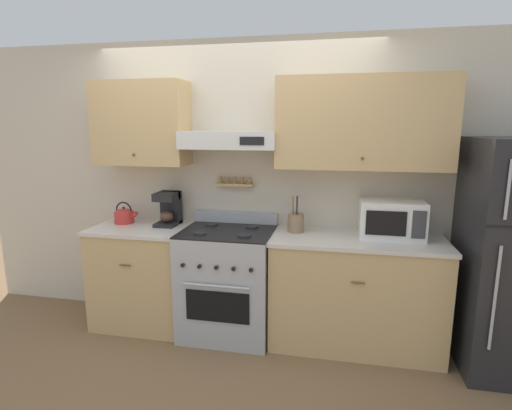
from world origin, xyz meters
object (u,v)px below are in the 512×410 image
tea_kettle (124,215)px  coffee_maker (169,208)px  stove_range (228,282)px  utensil_crock (296,222)px  microwave (391,218)px

tea_kettle → coffee_maker: 0.44m
tea_kettle → coffee_maker: (0.43, 0.03, 0.08)m
stove_range → tea_kettle: size_ratio=4.51×
utensil_crock → coffee_maker: bearing=178.4°
microwave → utensil_crock: size_ratio=1.62×
coffee_maker → utensil_crock: bearing=-1.6°
microwave → utensil_crock: (-0.77, -0.02, -0.07)m
coffee_maker → microwave: 1.93m
coffee_maker → tea_kettle: bearing=-175.7°
coffee_maker → utensil_crock: utensil_crock is taller
stove_range → utensil_crock: utensil_crock is taller
tea_kettle → microwave: (2.36, 0.02, 0.08)m
utensil_crock → microwave: bearing=1.3°
tea_kettle → stove_range: bearing=-7.0°
microwave → stove_range: bearing=-173.9°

